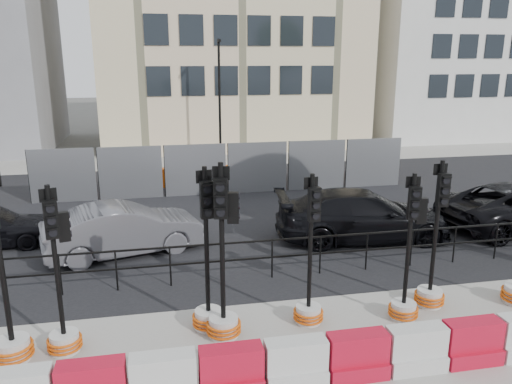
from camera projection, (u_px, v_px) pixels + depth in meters
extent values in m
plane|color=#51514C|center=(284.00, 301.00, 10.89)|extent=(120.00, 120.00, 0.00)
cube|color=black|center=(235.00, 209.00, 17.52)|extent=(40.00, 14.00, 0.03)
cube|color=gray|center=(209.00, 159.00, 26.04)|extent=(40.00, 4.00, 0.02)
cube|color=silver|center=(454.00, 12.00, 32.79)|extent=(12.00, 9.00, 16.00)
cylinder|color=black|center=(2.00, 280.00, 10.78)|extent=(0.04, 0.04, 1.00)
cylinder|color=black|center=(60.00, 275.00, 11.00)|extent=(0.04, 0.04, 1.00)
cylinder|color=black|center=(116.00, 271.00, 11.23)|extent=(0.04, 0.04, 1.00)
cylinder|color=black|center=(170.00, 267.00, 11.45)|extent=(0.04, 0.04, 1.00)
cylinder|color=black|center=(222.00, 263.00, 11.67)|extent=(0.04, 0.04, 1.00)
cylinder|color=black|center=(272.00, 259.00, 11.90)|extent=(0.04, 0.04, 1.00)
cylinder|color=black|center=(320.00, 255.00, 12.12)|extent=(0.04, 0.04, 1.00)
cylinder|color=black|center=(367.00, 252.00, 12.34)|extent=(0.04, 0.04, 1.00)
cylinder|color=black|center=(411.00, 248.00, 12.57)|extent=(0.04, 0.04, 1.00)
cylinder|color=black|center=(454.00, 245.00, 12.79)|extent=(0.04, 0.04, 1.00)
cylinder|color=black|center=(496.00, 242.00, 13.01)|extent=(0.04, 0.04, 1.00)
cube|color=black|center=(272.00, 240.00, 11.77)|extent=(18.00, 0.04, 0.04)
cube|color=black|center=(272.00, 257.00, 11.88)|extent=(18.00, 0.04, 0.04)
cube|color=gray|center=(63.00, 176.00, 18.04)|extent=(2.30, 0.05, 2.00)
cylinder|color=black|center=(29.00, 177.00, 17.82)|extent=(0.05, 0.05, 2.00)
cube|color=gray|center=(131.00, 173.00, 18.48)|extent=(2.30, 0.05, 2.00)
cylinder|color=black|center=(99.00, 174.00, 18.27)|extent=(0.05, 0.05, 2.00)
cube|color=gray|center=(196.00, 170.00, 18.93)|extent=(2.30, 0.05, 2.00)
cylinder|color=black|center=(165.00, 172.00, 18.72)|extent=(0.05, 0.05, 2.00)
cube|color=gray|center=(258.00, 168.00, 19.38)|extent=(2.30, 0.05, 2.00)
cylinder|color=black|center=(228.00, 169.00, 19.16)|extent=(0.05, 0.05, 2.00)
cube|color=gray|center=(317.00, 165.00, 19.82)|extent=(2.30, 0.05, 2.00)
cylinder|color=black|center=(289.00, 166.00, 19.61)|extent=(0.05, 0.05, 2.00)
cube|color=gray|center=(373.00, 163.00, 20.27)|extent=(2.30, 0.05, 2.00)
cylinder|color=black|center=(346.00, 164.00, 20.05)|extent=(0.05, 0.05, 2.00)
cube|color=#FE6010|center=(123.00, 180.00, 19.99)|extent=(1.00, 0.40, 0.80)
cube|color=#FE6010|center=(174.00, 178.00, 20.36)|extent=(1.00, 0.40, 0.80)
cube|color=#FE6010|center=(222.00, 175.00, 20.73)|extent=(1.00, 0.40, 0.80)
cube|color=#FE6010|center=(269.00, 173.00, 21.10)|extent=(1.00, 0.40, 0.80)
cube|color=#FE6010|center=(314.00, 171.00, 21.47)|extent=(1.00, 0.40, 0.80)
cube|color=#FE6010|center=(358.00, 169.00, 21.85)|extent=(1.00, 0.40, 0.80)
cylinder|color=black|center=(220.00, 103.00, 24.40)|extent=(0.12, 0.12, 6.00)
cube|color=black|center=(219.00, 41.00, 23.41)|extent=(0.12, 0.50, 0.12)
cube|color=red|center=(91.00, 378.00, 7.41)|extent=(1.00, 0.35, 0.50)
cube|color=silver|center=(163.00, 370.00, 7.61)|extent=(1.00, 0.35, 0.50)
cube|color=red|center=(231.00, 384.00, 7.91)|extent=(1.00, 0.50, 0.30)
cube|color=red|center=(231.00, 362.00, 7.80)|extent=(1.00, 0.35, 0.50)
cube|color=silver|center=(295.00, 376.00, 8.10)|extent=(1.00, 0.50, 0.30)
cube|color=silver|center=(296.00, 354.00, 8.00)|extent=(1.00, 0.35, 0.50)
cube|color=red|center=(356.00, 368.00, 8.30)|extent=(1.00, 0.50, 0.30)
cube|color=red|center=(358.00, 347.00, 8.19)|extent=(1.00, 0.35, 0.50)
cube|color=silver|center=(414.00, 361.00, 8.49)|extent=(1.00, 0.50, 0.30)
cube|color=silver|center=(416.00, 341.00, 8.39)|extent=(1.00, 0.35, 0.50)
cube|color=red|center=(470.00, 354.00, 8.69)|extent=(1.00, 0.50, 0.30)
cube|color=red|center=(472.00, 334.00, 8.58)|extent=(1.00, 0.35, 0.50)
cylinder|color=silver|center=(13.00, 350.00, 8.71)|extent=(0.57, 0.57, 0.42)
torus|color=#CC4E0B|center=(14.00, 354.00, 8.73)|extent=(0.69, 0.69, 0.05)
torus|color=#CC4E0B|center=(13.00, 350.00, 8.71)|extent=(0.69, 0.69, 0.05)
torus|color=#CC4E0B|center=(13.00, 346.00, 8.69)|extent=(0.69, 0.69, 0.05)
cylinder|color=black|center=(0.00, 260.00, 8.27)|extent=(0.10, 0.10, 3.18)
cylinder|color=silver|center=(65.00, 342.00, 8.98)|extent=(0.51, 0.51, 0.38)
torus|color=#CC4E0B|center=(65.00, 346.00, 9.00)|extent=(0.62, 0.62, 0.05)
torus|color=#CC4E0B|center=(65.00, 342.00, 8.98)|extent=(0.62, 0.62, 0.05)
torus|color=#CC4E0B|center=(64.00, 339.00, 8.96)|extent=(0.62, 0.62, 0.05)
cylinder|color=black|center=(56.00, 265.00, 8.59)|extent=(0.09, 0.09, 2.84)
cube|color=black|center=(51.00, 220.00, 8.26)|extent=(0.25, 0.19, 0.66)
cylinder|color=black|center=(53.00, 233.00, 8.25)|extent=(0.15, 0.08, 0.14)
cylinder|color=black|center=(52.00, 221.00, 8.20)|extent=(0.15, 0.08, 0.14)
cylinder|color=black|center=(50.00, 209.00, 8.14)|extent=(0.15, 0.08, 0.14)
cube|color=black|center=(48.00, 195.00, 8.31)|extent=(0.28, 0.10, 0.23)
cube|color=black|center=(64.00, 227.00, 8.49)|extent=(0.21, 0.17, 0.52)
cylinder|color=silver|center=(209.00, 319.00, 9.77)|extent=(0.53, 0.53, 0.39)
torus|color=#CC4E0B|center=(209.00, 323.00, 9.79)|extent=(0.64, 0.64, 0.05)
torus|color=#CC4E0B|center=(209.00, 319.00, 9.77)|extent=(0.64, 0.64, 0.05)
torus|color=#CC4E0B|center=(208.00, 315.00, 9.75)|extent=(0.64, 0.64, 0.05)
cylinder|color=black|center=(206.00, 244.00, 9.35)|extent=(0.09, 0.09, 2.96)
cube|color=black|center=(207.00, 200.00, 9.01)|extent=(0.25, 0.17, 0.69)
cylinder|color=black|center=(208.00, 213.00, 9.00)|extent=(0.15, 0.07, 0.15)
cylinder|color=black|center=(208.00, 201.00, 8.94)|extent=(0.15, 0.07, 0.15)
cylinder|color=black|center=(208.00, 189.00, 8.88)|extent=(0.15, 0.07, 0.15)
cube|color=black|center=(204.00, 176.00, 9.07)|extent=(0.30, 0.07, 0.24)
cylinder|color=silver|center=(224.00, 327.00, 9.47)|extent=(0.56, 0.56, 0.41)
torus|color=#CC4E0B|center=(224.00, 331.00, 9.49)|extent=(0.67, 0.67, 0.05)
torus|color=#CC4E0B|center=(224.00, 327.00, 9.47)|extent=(0.67, 0.67, 0.05)
torus|color=#CC4E0B|center=(224.00, 323.00, 9.45)|extent=(0.67, 0.67, 0.05)
cylinder|color=black|center=(222.00, 246.00, 9.04)|extent=(0.09, 0.09, 3.09)
cube|color=black|center=(221.00, 199.00, 8.68)|extent=(0.27, 0.19, 0.72)
cylinder|color=black|center=(221.00, 212.00, 8.66)|extent=(0.16, 0.08, 0.15)
cylinder|color=black|center=(220.00, 200.00, 8.60)|extent=(0.16, 0.08, 0.15)
cylinder|color=black|center=(220.00, 187.00, 8.54)|extent=(0.16, 0.08, 0.15)
cube|color=black|center=(221.00, 173.00, 8.75)|extent=(0.31, 0.09, 0.25)
cube|color=black|center=(233.00, 208.00, 8.85)|extent=(0.23, 0.17, 0.57)
cylinder|color=silver|center=(308.00, 314.00, 9.97)|extent=(0.50, 0.50, 0.37)
torus|color=#CC4E0B|center=(308.00, 318.00, 9.99)|extent=(0.61, 0.61, 0.05)
torus|color=#CC4E0B|center=(308.00, 314.00, 9.97)|extent=(0.61, 0.61, 0.05)
torus|color=#CC4E0B|center=(308.00, 311.00, 9.95)|extent=(0.61, 0.61, 0.05)
cylinder|color=black|center=(310.00, 245.00, 9.58)|extent=(0.08, 0.08, 2.79)
cube|color=black|center=(314.00, 204.00, 9.26)|extent=(0.24, 0.16, 0.65)
cylinder|color=black|center=(316.00, 216.00, 9.25)|extent=(0.14, 0.07, 0.14)
cylinder|color=black|center=(316.00, 206.00, 9.19)|extent=(0.14, 0.07, 0.14)
cylinder|color=black|center=(316.00, 195.00, 9.14)|extent=(0.14, 0.07, 0.14)
cube|color=black|center=(311.00, 183.00, 9.32)|extent=(0.28, 0.07, 0.22)
cylinder|color=silver|center=(403.00, 311.00, 10.12)|extent=(0.50, 0.50, 0.37)
torus|color=#CC4E0B|center=(403.00, 314.00, 10.14)|extent=(0.60, 0.60, 0.05)
torus|color=#CC4E0B|center=(403.00, 311.00, 10.12)|extent=(0.60, 0.60, 0.05)
torus|color=#CC4E0B|center=(403.00, 307.00, 10.10)|extent=(0.60, 0.60, 0.05)
cylinder|color=black|center=(409.00, 242.00, 9.73)|extent=(0.08, 0.08, 2.77)
cube|color=black|center=(414.00, 203.00, 9.41)|extent=(0.24, 0.17, 0.65)
cylinder|color=black|center=(414.00, 215.00, 9.39)|extent=(0.15, 0.07, 0.14)
cylinder|color=black|center=(415.00, 204.00, 9.34)|extent=(0.15, 0.07, 0.14)
cylinder|color=black|center=(416.00, 194.00, 9.28)|extent=(0.15, 0.07, 0.14)
cube|color=black|center=(413.00, 182.00, 9.47)|extent=(0.28, 0.08, 0.22)
cube|color=black|center=(421.00, 211.00, 9.56)|extent=(0.20, 0.15, 0.51)
cylinder|color=silver|center=(429.00, 298.00, 10.65)|extent=(0.52, 0.52, 0.39)
torus|color=#CC4E0B|center=(429.00, 301.00, 10.67)|extent=(0.63, 0.63, 0.05)
torus|color=#CC4E0B|center=(429.00, 298.00, 10.65)|extent=(0.63, 0.63, 0.05)
torus|color=#CC4E0B|center=(429.00, 294.00, 10.63)|extent=(0.63, 0.63, 0.05)
cylinder|color=black|center=(436.00, 229.00, 10.25)|extent=(0.09, 0.09, 2.89)
cube|color=black|center=(443.00, 190.00, 9.91)|extent=(0.24, 0.14, 0.68)
cylinder|color=black|center=(444.00, 201.00, 9.89)|extent=(0.15, 0.05, 0.14)
cylinder|color=black|center=(445.00, 191.00, 9.84)|extent=(0.15, 0.05, 0.14)
cylinder|color=black|center=(446.00, 181.00, 9.78)|extent=(0.15, 0.05, 0.14)
cube|color=black|center=(440.00, 169.00, 9.97)|extent=(0.29, 0.04, 0.23)
imported|color=#56565C|center=(124.00, 229.00, 13.37)|extent=(3.60, 4.94, 1.38)
imported|color=black|center=(363.00, 215.00, 14.44)|extent=(3.12, 5.47, 1.46)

